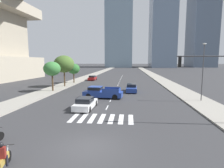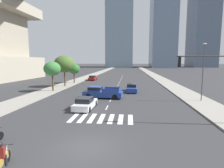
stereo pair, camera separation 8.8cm
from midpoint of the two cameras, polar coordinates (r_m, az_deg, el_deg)
The scene contains 17 objects.
ground_plane at distance 11.88m, azimuth -7.70°, elevation -19.40°, with size 800.00×800.00×0.00m, color #333335.
sidewalk_east at distance 41.70m, azimuth 18.40°, elevation -0.37°, with size 4.00×260.00×0.15m, color gray.
sidewalk_west at distance 43.10m, azimuth -13.78°, elevation 0.02°, with size 4.00×260.00×0.15m, color gray.
crosswalk_near at distance 17.09m, azimuth -3.21°, elevation -10.89°, with size 5.85×2.87×0.01m.
lane_divider_center at distance 44.43m, azimuth 2.34°, elevation 0.34°, with size 0.14×50.00×0.01m.
motorcycle_lead at distance 10.87m, azimuth -31.54°, elevation -19.69°, with size 0.94×2.03×1.49m.
pickup_truck at distance 26.19m, azimuth -3.41°, elevation -2.69°, with size 5.83×2.50×1.67m.
sedan_white_0 at distance 20.47m, azimuth -8.41°, elevation -6.17°, with size 2.01×4.35×1.31m.
sedan_blue_1 at distance 31.64m, azimuth 6.34°, elevation -1.34°, with size 1.91×4.65×1.38m.
sedan_red_2 at distance 51.07m, azimuth -6.15°, elevation 1.89°, with size 1.89×4.38×1.33m.
traffic_signal_near at distance 16.82m, azimuth 29.13°, elevation 2.70°, with size 4.75×0.28×5.98m.
street_lamp_east at distance 26.14m, azimuth 27.15°, elevation 4.63°, with size 0.50×0.24×7.50m.
street_tree_nearest at distance 33.15m, azimuth -18.46°, elevation 4.61°, with size 2.93×2.93×5.14m.
street_tree_second at distance 38.60m, azimuth -14.92°, elevation 6.16°, with size 4.16×4.16×6.40m.
street_tree_third at distance 44.70m, azimuth -11.99°, elevation 4.76°, with size 2.95×2.95×4.64m.
office_tower_left_skyline at distance 172.19m, azimuth 2.55°, elevation 20.72°, with size 23.53×26.52×103.48m.
office_tower_center_skyline at distance 173.35m, azimuth 16.02°, elevation 19.62°, with size 20.58×29.17×98.68m.
Camera 2 is at (2.57, -10.32, 5.31)m, focal length 28.67 mm.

